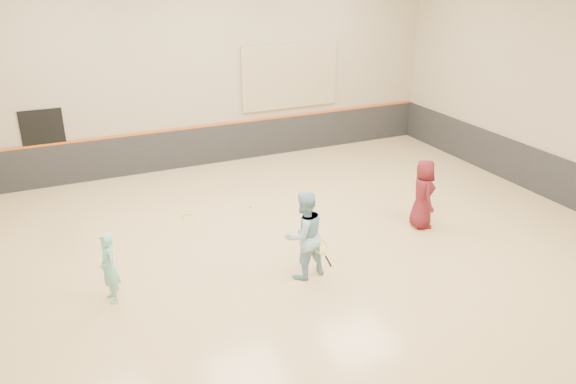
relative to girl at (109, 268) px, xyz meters
name	(u,v)px	position (x,y,z in m)	size (l,w,h in m)	color
room	(286,215)	(3.79, 0.51, 0.12)	(15.04, 12.04, 6.22)	tan
wainscot_back	(206,145)	(3.79, 6.48, -0.09)	(14.90, 0.04, 1.20)	#232326
wainscot_right	(541,173)	(11.26, 0.51, -0.09)	(0.04, 11.90, 1.20)	#232326
accent_stripe	(205,126)	(3.79, 6.47, 0.53)	(14.90, 0.03, 0.06)	#D85914
acoustic_panel	(290,76)	(6.59, 6.46, 1.81)	(3.20, 0.08, 2.00)	tan
doorway	(46,149)	(-0.71, 6.49, 0.41)	(1.10, 0.05, 2.20)	black
girl	(109,268)	(0.00, 0.00, 0.00)	(0.50, 0.33, 1.38)	#7AD4BE
instructor	(304,235)	(3.64, -0.68, 0.22)	(0.88, 0.69, 1.82)	#8ABBD5
young_man	(423,194)	(7.15, 0.20, 0.14)	(0.81, 0.53, 1.66)	maroon
held_racket	(320,246)	(3.91, -0.85, -0.01)	(0.53, 0.53, 0.59)	#B4DA30
spare_racket	(187,215)	(2.21, 2.93, -0.62)	(0.68, 0.68, 0.14)	#ACBF29
ball_under_racket	(320,254)	(4.31, -0.08, -0.66)	(0.07, 0.07, 0.07)	#C1D732
ball_in_hand	(430,188)	(7.28, 0.11, 0.29)	(0.07, 0.07, 0.07)	#B0C82E
ball_beside_spare	(250,207)	(3.83, 2.85, -0.66)	(0.07, 0.07, 0.07)	yellow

